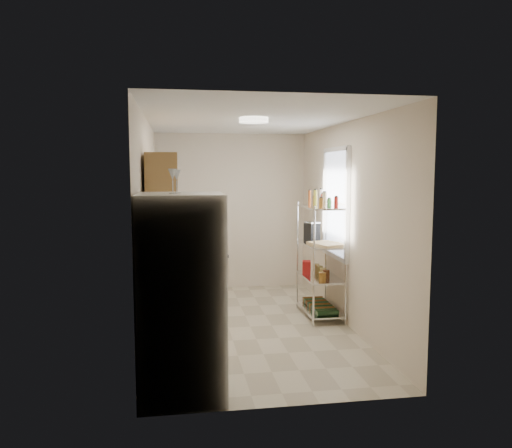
{
  "coord_description": "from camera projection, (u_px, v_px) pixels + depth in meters",
  "views": [
    {
      "loc": [
        -0.9,
        -6.13,
        1.98
      ],
      "look_at": [
        0.11,
        0.25,
        1.29
      ],
      "focal_mm": 35.0,
      "sensor_mm": 36.0,
      "label": 1
    }
  ],
  "objects": [
    {
      "name": "range_hood",
      "position": [
        170.0,
        214.0,
        6.95
      ],
      "size": [
        0.5,
        0.6,
        0.12
      ],
      "primitive_type": "cube",
      "color": "#B7BABC",
      "rests_on": "room"
    },
    {
      "name": "ceiling_dome",
      "position": [
        254.0,
        120.0,
        5.81
      ],
      "size": [
        0.34,
        0.34,
        0.05
      ],
      "primitive_type": "cylinder",
      "color": "white",
      "rests_on": "room"
    },
    {
      "name": "wine_glass_a",
      "position": [
        177.0,
        181.0,
        4.32
      ],
      "size": [
        0.07,
        0.07,
        0.2
      ],
      "primitive_type": null,
      "color": "silver",
      "rests_on": "refrigerator"
    },
    {
      "name": "upper_cabinets",
      "position": [
        164.0,
        185.0,
        6.12
      ],
      "size": [
        0.33,
        2.2,
        0.72
      ],
      "primitive_type": "cube",
      "color": "#9F7144",
      "rests_on": "room"
    },
    {
      "name": "bakers_rack",
      "position": [
        321.0,
        236.0,
        6.7
      ],
      "size": [
        0.45,
        0.9,
        1.73
      ],
      "color": "silver",
      "rests_on": "ground"
    },
    {
      "name": "frying_pan_small",
      "position": [
        181.0,
        246.0,
        7.03
      ],
      "size": [
        0.23,
        0.23,
        0.05
      ],
      "primitive_type": "cylinder",
      "rotation": [
        0.0,
        0.0,
        -0.04
      ],
      "color": "black",
      "rests_on": "counter_run"
    },
    {
      "name": "room",
      "position": [
        250.0,
        226.0,
        6.24
      ],
      "size": [
        2.52,
        4.42,
        2.62
      ],
      "color": "beige",
      "rests_on": "ground"
    },
    {
      "name": "window",
      "position": [
        336.0,
        203.0,
        6.74
      ],
      "size": [
        0.06,
        1.0,
        1.46
      ],
      "primitive_type": "cube",
      "color": "white",
      "rests_on": "room"
    },
    {
      "name": "cutting_board",
      "position": [
        327.0,
        244.0,
        6.54
      ],
      "size": [
        0.49,
        0.56,
        0.03
      ],
      "primitive_type": "cube",
      "rotation": [
        0.0,
        0.0,
        0.34
      ],
      "color": "tan",
      "rests_on": "bakers_rack"
    },
    {
      "name": "frying_pan_large",
      "position": [
        171.0,
        250.0,
        6.68
      ],
      "size": [
        0.29,
        0.29,
        0.05
      ],
      "primitive_type": "cylinder",
      "rotation": [
        0.0,
        0.0,
        -0.0
      ],
      "color": "black",
      "rests_on": "counter_run"
    },
    {
      "name": "rice_cooker",
      "position": [
        171.0,
        243.0,
        6.7
      ],
      "size": [
        0.29,
        0.29,
        0.23
      ],
      "primitive_type": "cylinder",
      "color": "white",
      "rests_on": "counter_run"
    },
    {
      "name": "refrigerator",
      "position": [
        182.0,
        295.0,
        4.37
      ],
      "size": [
        0.74,
        0.74,
        1.79
      ],
      "primitive_type": "cube",
      "color": "white",
      "rests_on": "ground"
    },
    {
      "name": "espresso_machine",
      "position": [
        312.0,
        231.0,
        7.02
      ],
      "size": [
        0.2,
        0.25,
        0.26
      ],
      "primitive_type": "cube",
      "rotation": [
        0.0,
        0.0,
        0.23
      ],
      "color": "black",
      "rests_on": "bakers_rack"
    },
    {
      "name": "wine_glass_b",
      "position": [
        173.0,
        181.0,
        4.18
      ],
      "size": [
        0.08,
        0.08,
        0.21
      ],
      "primitive_type": null,
      "color": "silver",
      "rests_on": "refrigerator"
    },
    {
      "name": "counter_run",
      "position": [
        177.0,
        287.0,
        6.61
      ],
      "size": [
        0.63,
        3.51,
        0.9
      ],
      "color": "#9F7144",
      "rests_on": "ground"
    },
    {
      "name": "storage_bag",
      "position": [
        306.0,
        267.0,
        6.91
      ],
      "size": [
        0.14,
        0.18,
        0.18
      ],
      "primitive_type": "cube",
      "rotation": [
        0.0,
        0.0,
        -0.24
      ],
      "color": "#A51614",
      "rests_on": "bakers_rack"
    }
  ]
}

